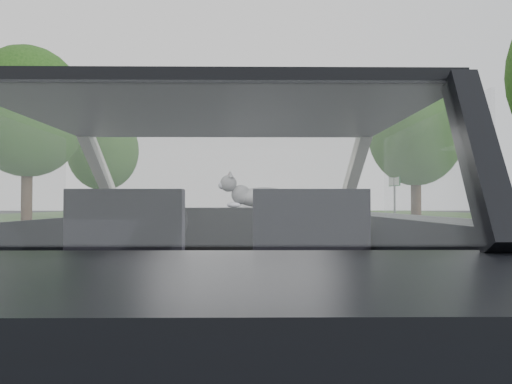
{
  "coord_description": "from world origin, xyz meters",
  "views": [
    {
      "loc": [
        0.14,
        -2.56,
        1.03
      ],
      "look_at": [
        0.17,
        0.54,
        1.1
      ],
      "focal_mm": 35.0,
      "sensor_mm": 36.0,
      "label": 1
    }
  ],
  "objects_px": {
    "subject_car": "(223,263)",
    "other_car": "(252,209)",
    "cat": "(264,196)",
    "highway_sign": "(395,199)"
  },
  "relations": [
    {
      "from": "subject_car",
      "to": "highway_sign",
      "type": "height_order",
      "value": "highway_sign"
    },
    {
      "from": "cat",
      "to": "other_car",
      "type": "relative_size",
      "value": 0.12
    },
    {
      "from": "cat",
      "to": "other_car",
      "type": "xyz_separation_m",
      "value": [
        0.01,
        23.08,
        -0.35
      ]
    },
    {
      "from": "other_car",
      "to": "subject_car",
      "type": "bearing_deg",
      "value": -94.7
    },
    {
      "from": "subject_car",
      "to": "highway_sign",
      "type": "relative_size",
      "value": 1.61
    },
    {
      "from": "subject_car",
      "to": "highway_sign",
      "type": "bearing_deg",
      "value": 71.67
    },
    {
      "from": "subject_car",
      "to": "other_car",
      "type": "relative_size",
      "value": 0.9
    },
    {
      "from": "subject_car",
      "to": "cat",
      "type": "xyz_separation_m",
      "value": [
        0.23,
        0.62,
        0.35
      ]
    },
    {
      "from": "subject_car",
      "to": "cat",
      "type": "height_order",
      "value": "subject_car"
    },
    {
      "from": "other_car",
      "to": "highway_sign",
      "type": "xyz_separation_m",
      "value": [
        7.02,
        -1.79,
        0.51
      ]
    }
  ]
}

